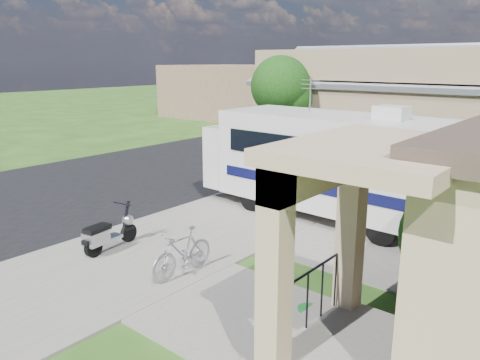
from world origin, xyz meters
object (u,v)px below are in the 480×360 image
Objects in this scene: garden_hose at (308,314)px; scooter at (108,234)px; motorhome at (328,160)px; pickup_truck at (284,132)px; shrub at (460,234)px; van at (345,117)px; bicycle at (182,255)px.

scooter is at bearing -174.21° from garden_hose.
motorhome is 1.31× the size of pickup_truck.
shrub is 0.46× the size of pickup_truck.
motorhome is 2.86× the size of shrub.
van reaches higher than scooter.
bicycle is at bearing -59.34° from van.
garden_hose is at bearing 6.51° from bicycle.
motorhome is at bearing -52.40° from van.
garden_hose is at bearing 114.44° from pickup_truck.
scooter reaches higher than bicycle.
scooter is 5.16m from garden_hose.
motorhome reaches higher than pickup_truck.
scooter is at bearing -65.35° from van.
bicycle is 0.28× the size of pickup_truck.
motorhome is 16.82m from van.
van is (-7.30, 15.14, -0.72)m from motorhome.
shrub is 1.64× the size of bicycle.
motorhome reaches higher than van.
pickup_truck reaches higher than bicycle.
pickup_truck is (-6.80, 13.57, 0.32)m from bicycle.
van is at bearing -100.14° from pickup_truck.
motorhome is 5.85m from garden_hose.
scooter is 2.28m from bicycle.
garden_hose is (-1.77, -2.19, -1.27)m from shrub.
shrub is at bearing 13.54° from scooter.
shrub is 3.09m from garden_hose.
pickup_truck is 6.89m from van.
bicycle is 2.90m from garden_hose.
scooter is 4.21× the size of garden_hose.
van reaches higher than pickup_truck.
shrub is at bearing 51.10° from garden_hose.
motorhome is 20.17× the size of garden_hose.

